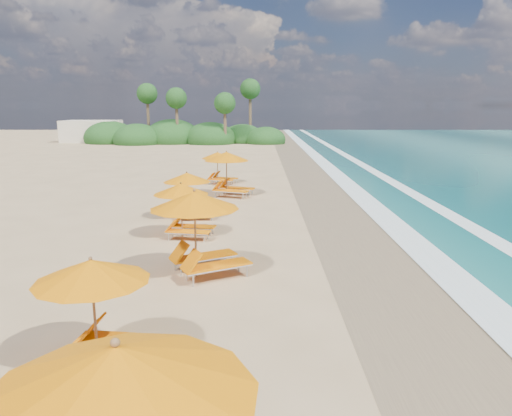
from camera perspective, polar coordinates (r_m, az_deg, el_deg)
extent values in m
plane|color=tan|center=(17.21, 0.00, -3.91)|extent=(160.00, 160.00, 0.00)
cube|color=#897651|center=(17.64, 13.13, -3.81)|extent=(4.00, 160.00, 0.01)
cube|color=white|center=(18.03, 17.80, -3.66)|extent=(1.20, 160.00, 0.01)
cube|color=white|center=(19.14, 26.41, -3.48)|extent=(0.80, 160.00, 0.01)
cone|color=orange|center=(4.81, -16.07, -18.04)|extent=(3.06, 3.06, 0.51)
sphere|color=olive|center=(4.67, -16.27, -15.00)|extent=(0.09, 0.09, 0.09)
cylinder|color=olive|center=(9.43, -18.49, -11.80)|extent=(0.05, 0.05, 2.01)
cone|color=orange|center=(9.14, -18.84, -6.98)|extent=(2.30, 2.30, 0.40)
sphere|color=olive|center=(9.07, -18.93, -5.64)|extent=(0.07, 0.07, 0.07)
cylinder|color=olive|center=(13.51, -7.16, -3.21)|extent=(0.06, 0.06, 2.39)
cone|color=orange|center=(13.28, -7.27, 0.92)|extent=(3.33, 3.33, 0.48)
sphere|color=olive|center=(13.23, -7.30, 2.06)|extent=(0.09, 0.09, 0.09)
cylinder|color=olive|center=(17.72, -8.76, -0.35)|extent=(0.05, 0.05, 1.94)
cone|color=orange|center=(17.57, -8.84, 2.22)|extent=(2.30, 2.30, 0.39)
sphere|color=olive|center=(17.54, -8.87, 2.92)|extent=(0.07, 0.07, 0.07)
cylinder|color=olive|center=(20.60, -8.08, 1.39)|extent=(0.05, 0.05, 1.94)
cone|color=orange|center=(20.47, -8.15, 3.60)|extent=(2.22, 2.22, 0.39)
sphere|color=olive|center=(20.44, -8.17, 4.20)|extent=(0.07, 0.07, 0.07)
cylinder|color=olive|center=(25.66, -3.48, 3.98)|extent=(0.06, 0.06, 2.30)
cone|color=orange|center=(25.54, -3.51, 6.10)|extent=(3.01, 3.01, 0.46)
sphere|color=olive|center=(25.52, -3.52, 6.68)|extent=(0.08, 0.08, 0.08)
cylinder|color=olive|center=(29.81, -4.54, 4.70)|extent=(0.05, 0.05, 1.91)
cone|color=orange|center=(29.72, -4.57, 6.21)|extent=(2.49, 2.49, 0.38)
sphere|color=olive|center=(29.70, -4.57, 6.62)|extent=(0.07, 0.07, 0.07)
ellipsoid|color=#163D14|center=(61.98, -5.38, 8.14)|extent=(6.40, 6.40, 4.16)
ellipsoid|color=#163D14|center=(63.65, -9.82, 8.19)|extent=(7.20, 7.20, 4.68)
ellipsoid|color=#163D14|center=(62.54, -13.78, 7.85)|extent=(6.00, 6.00, 3.90)
ellipsoid|color=#163D14|center=(63.72, -1.58, 8.22)|extent=(5.60, 5.60, 3.64)
ellipsoid|color=#163D14|center=(65.52, -16.79, 7.91)|extent=(6.60, 6.60, 4.29)
ellipsoid|color=#163D14|center=(61.70, 1.17, 8.05)|extent=(5.00, 5.00, 3.25)
cylinder|color=brown|center=(59.73, -3.67, 9.83)|extent=(0.36, 0.36, 5.00)
sphere|color=#163D14|center=(59.69, -3.70, 12.23)|extent=(2.60, 2.60, 2.60)
cylinder|color=brown|center=(61.41, -9.29, 10.04)|extent=(0.36, 0.36, 5.60)
sphere|color=#163D14|center=(61.39, -9.38, 12.65)|extent=(2.60, 2.60, 2.60)
cylinder|color=brown|center=(64.14, -12.58, 10.26)|extent=(0.36, 0.36, 6.20)
sphere|color=#163D14|center=(64.13, -12.71, 13.02)|extent=(2.60, 2.60, 2.60)
cylinder|color=brown|center=(63.57, -0.68, 10.79)|extent=(0.36, 0.36, 6.80)
sphere|color=#163D14|center=(63.59, -0.69, 13.86)|extent=(2.60, 2.60, 2.60)
cube|color=beige|center=(68.30, -18.77, 8.57)|extent=(7.00, 5.00, 2.80)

